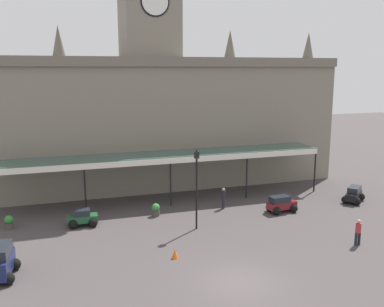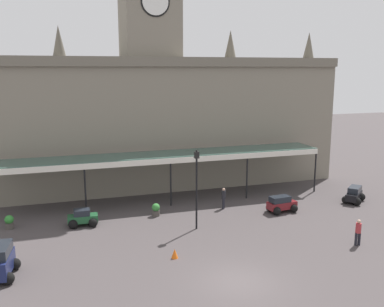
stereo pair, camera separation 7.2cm
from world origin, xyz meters
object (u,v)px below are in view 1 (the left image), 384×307
Objects in this scene: victorian_lamppost at (197,181)px; planter_by_canopy at (156,210)px; car_black_estate at (354,195)px; pedestrian_near_entrance at (223,197)px; car_navy_van at (2,263)px; car_green_sedan at (83,219)px; pedestrian_beside_cars at (358,231)px; car_maroon_estate at (281,205)px; traffic_cone at (175,254)px; planter_forecourt_centre at (9,222)px.

victorian_lamppost reaches higher than planter_by_canopy.
pedestrian_near_entrance is at bearing 171.16° from car_black_estate.
car_navy_van is 1.19× the size of car_green_sedan.
pedestrian_near_entrance is 1.00× the size of pedestrian_beside_cars.
victorian_lamppost is (-7.32, -1.37, 2.83)m from car_maroon_estate.
car_navy_van reaches higher than pedestrian_near_entrance.
victorian_lamppost is 5.80m from traffic_cone.
planter_forecourt_centre is at bearing 155.17° from pedestrian_beside_cars.
traffic_cone is 12.47m from planter_forecourt_centre.
car_black_estate is 14.67m from victorian_lamppost.
planter_forecourt_centre is (-12.24, 3.92, -2.90)m from victorian_lamppost.
traffic_cone is (-16.96, -5.90, -0.28)m from car_black_estate.
planter_forecourt_centre is (-20.91, 9.68, -0.42)m from pedestrian_beside_cars.
car_navy_van reaches higher than planter_forecourt_centre.
planter_forecourt_centre is (-10.19, 0.48, 0.00)m from planter_by_canopy.
pedestrian_beside_cars is 10.70m from victorian_lamppost.
pedestrian_near_entrance is at bearing 151.45° from car_maroon_estate.
car_navy_van is at bearing -155.19° from pedestrian_near_entrance.
car_black_estate reaches higher than planter_forecourt_centre.
car_green_sedan is (4.59, 6.60, -0.30)m from car_navy_van.
car_maroon_estate reaches higher than planter_by_canopy.
car_maroon_estate is 19.73m from planter_forecourt_centre.
planter_forecourt_centre reaches higher than traffic_cone.
victorian_lamppost is (7.40, -2.99, 2.89)m from car_green_sedan.
pedestrian_beside_cars is (-5.61, -7.57, 0.34)m from car_black_estate.
car_navy_van is 9.32m from traffic_cone.
car_navy_van is at bearing 174.06° from pedestrian_beside_cars.
pedestrian_near_entrance reaches higher than car_maroon_estate.
pedestrian_beside_cars reaches higher than planter_forecourt_centre.
car_black_estate is at bearing 3.64° from car_maroon_estate.
pedestrian_beside_cars is at bearing -33.58° from victorian_lamppost.
pedestrian_near_entrance is 15.65m from planter_forecourt_centre.
victorian_lamppost is (-14.28, -1.81, 2.83)m from car_black_estate.
car_black_estate reaches higher than planter_by_canopy.
car_navy_van is 12.78m from victorian_lamppost.
car_black_estate is 11.01m from pedestrian_near_entrance.
pedestrian_near_entrance is (10.80, 0.51, 0.41)m from car_green_sedan.
car_maroon_estate is at bearing -6.28° from car_green_sedan.
pedestrian_beside_cars is (1.35, -7.13, 0.34)m from car_maroon_estate.
car_maroon_estate is 0.42× the size of victorian_lamppost.
car_navy_van is 2.60× the size of planter_by_canopy.
pedestrian_near_entrance is 1.74× the size of planter_by_canopy.
car_black_estate is (26.26, 5.42, -0.24)m from car_navy_van.
pedestrian_beside_cars is 1.74× the size of planter_forecourt_centre.
car_green_sedan is (-14.72, 1.62, -0.06)m from car_maroon_estate.
car_green_sedan is at bearing 173.72° from car_maroon_estate.
car_green_sedan is at bearing -175.17° from planter_by_canopy.
car_maroon_estate is at bearing 28.62° from traffic_cone.
traffic_cone is (-10.01, -5.46, -0.28)m from car_maroon_estate.
car_black_estate is 2.51× the size of planter_forecourt_centre.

